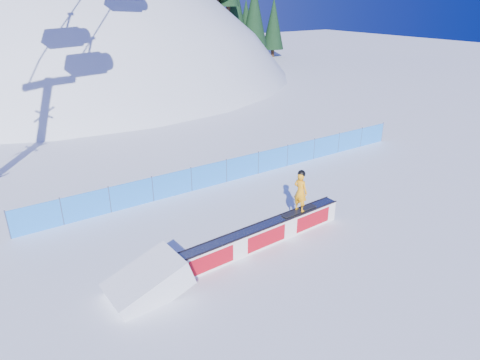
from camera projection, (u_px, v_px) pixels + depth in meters
ground at (300, 210)px, 18.97m from camera, size 160.00×160.00×0.00m
snow_hill at (87, 210)px, 58.09m from camera, size 64.00×64.00×64.00m
safety_fence at (243, 167)px, 22.16m from camera, size 22.05×0.05×1.30m
rail_box at (263, 235)px, 16.12m from camera, size 7.56×0.90×0.91m
snow_ramp at (149, 293)px, 13.71m from camera, size 2.69×1.76×1.63m
snowboarder at (300, 191)px, 16.63m from camera, size 1.69×0.67×1.75m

